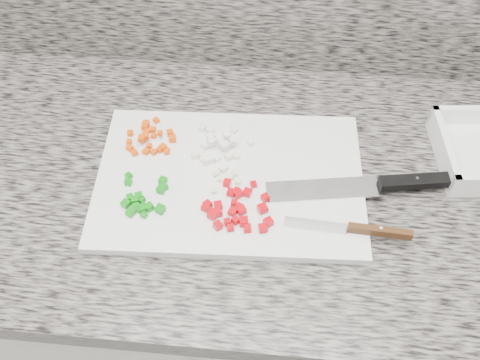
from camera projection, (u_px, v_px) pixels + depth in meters
name	position (u px, v px, depth m)	size (l,w,h in m)	color
cabinet	(243.00, 291.00, 1.33)	(3.92, 0.62, 0.86)	silver
countertop	(244.00, 182.00, 0.97)	(3.96, 0.64, 0.04)	slate
cutting_board	(230.00, 180.00, 0.94)	(0.47, 0.31, 0.02)	white
carrot_pile	(151.00, 138.00, 0.98)	(0.09, 0.10, 0.02)	#E44804
onion_pile	(216.00, 147.00, 0.97)	(0.11, 0.12, 0.02)	white
green_pepper_pile	(143.00, 199.00, 0.90)	(0.08, 0.09, 0.01)	#0B7C0D
red_pepper_pile	(236.00, 209.00, 0.89)	(0.12, 0.11, 0.01)	#C6020C
garlic_pile	(225.00, 180.00, 0.93)	(0.05, 0.05, 0.01)	beige
chef_knife	(384.00, 184.00, 0.92)	(0.32, 0.09, 0.02)	silver
paring_knife	(363.00, 230.00, 0.86)	(0.21, 0.03, 0.02)	silver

